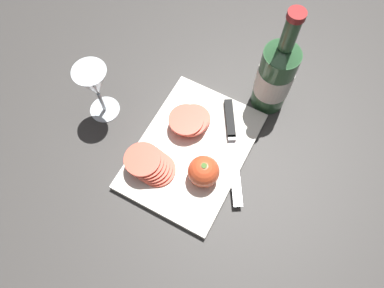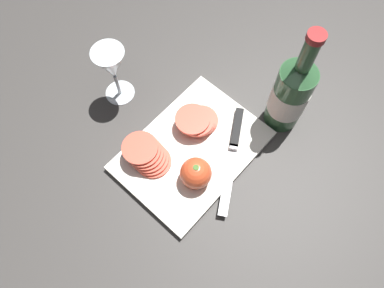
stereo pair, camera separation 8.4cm
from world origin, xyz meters
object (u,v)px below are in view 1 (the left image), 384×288
Objects in this scene: wine_glass at (94,85)px; knife at (231,130)px; whole_tomato at (204,171)px; wine_bottle at (275,76)px; tomato_slice_stack_near at (191,120)px; tomato_slice_stack_far at (150,165)px.

wine_glass is 0.33m from knife.
wine_glass is at bearing -98.97° from whole_tomato.
wine_bottle reaches higher than whole_tomato.
whole_tomato is 0.68× the size of tomato_slice_stack_near.
knife is at bearing 178.20° from whole_tomato.
tomato_slice_stack_far is at bearing 65.47° from wine_glass.
tomato_slice_stack_near is (0.03, -0.09, 0.01)m from knife.
wine_bottle is 2.89× the size of tomato_slice_stack_near.
wine_glass is 1.55× the size of tomato_slice_stack_near.
knife is 0.21m from tomato_slice_stack_far.
wine_bottle is 0.41m from wine_glass.
whole_tomato is at bearing 108.25° from tomato_slice_stack_far.
wine_bottle is 1.86× the size of wine_glass.
whole_tomato is at bearing 39.98° from tomato_slice_stack_near.
whole_tomato reaches higher than knife.
knife is (-0.13, 0.00, -0.03)m from whole_tomato.
tomato_slice_stack_near is at bearing 169.95° from tomato_slice_stack_far.
whole_tomato reaches higher than tomato_slice_stack_near.
whole_tomato is 0.14m from knife.
wine_bottle is at bearing 170.24° from whole_tomato.
wine_glass is 0.31m from whole_tomato.
wine_bottle is 0.27m from whole_tomato.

